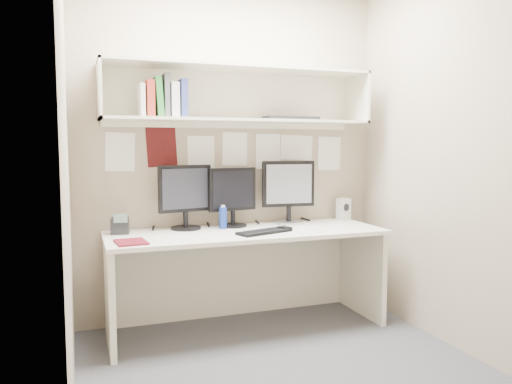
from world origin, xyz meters
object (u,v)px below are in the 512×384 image
object	(u,v)px
monitor_center	(233,194)
keyboard	(264,232)
monitor_left	(185,194)
maroon_notebook	(131,242)
desk	(247,279)
monitor_right	(288,190)
desk_phone	(120,226)
speaker	(343,209)

from	to	relation	value
monitor_center	keyboard	size ratio (longest dim) A/B	1.13
keyboard	monitor_left	bearing A→B (deg)	123.71
monitor_left	maroon_notebook	size ratio (longest dim) A/B	2.08
desk	monitor_right	size ratio (longest dim) A/B	4.04
desk	monitor_right	xyz separation A→B (m)	(0.43, 0.22, 0.63)
monitor_center	desk_phone	size ratio (longest dim) A/B	3.01
desk	monitor_center	world-z (taller)	monitor_center
monitor_center	maroon_notebook	xyz separation A→B (m)	(-0.80, -0.42, -0.24)
monitor_center	speaker	size ratio (longest dim) A/B	2.50
monitor_center	desk	bearing A→B (deg)	-89.94
maroon_notebook	desk_phone	xyz separation A→B (m)	(-0.04, 0.36, 0.05)
desk	monitor_center	bearing A→B (deg)	99.76
monitor_left	speaker	size ratio (longest dim) A/B	2.64
desk_phone	monitor_right	bearing A→B (deg)	10.30
desk_phone	desk	bearing A→B (deg)	-2.77
desk	maroon_notebook	distance (m)	0.94
monitor_center	desk_phone	world-z (taller)	monitor_center
speaker	desk_phone	size ratio (longest dim) A/B	1.20
keyboard	speaker	xyz separation A→B (m)	(0.86, 0.40, 0.08)
keyboard	monitor_center	bearing A→B (deg)	88.55
monitor_right	desk_phone	distance (m)	1.32
monitor_right	monitor_center	bearing A→B (deg)	-174.87
monitor_center	monitor_right	distance (m)	0.46
monitor_center	monitor_left	bearing A→B (deg)	170.31
monitor_left	desk	bearing A→B (deg)	-39.69
monitor_left	desk_phone	world-z (taller)	monitor_left
monitor_left	keyboard	world-z (taller)	monitor_left
monitor_left	speaker	xyz separation A→B (m)	(1.34, 0.03, -0.17)
monitor_center	monitor_right	bearing A→B (deg)	-9.72
keyboard	desk_phone	world-z (taller)	desk_phone
speaker	monitor_center	bearing A→B (deg)	164.54
desk	speaker	size ratio (longest dim) A/B	11.17
desk	speaker	world-z (taller)	speaker
maroon_notebook	desk_phone	size ratio (longest dim) A/B	1.53
maroon_notebook	desk_phone	world-z (taller)	desk_phone
monitor_right	speaker	size ratio (longest dim) A/B	2.77
monitor_left	monitor_center	size ratio (longest dim) A/B	1.06
monitor_right	speaker	bearing A→B (deg)	8.36
monitor_left	monitor_center	world-z (taller)	monitor_left
keyboard	maroon_notebook	distance (m)	0.92
desk_phone	monitor_left	bearing A→B (deg)	14.33
monitor_right	speaker	xyz separation A→B (m)	(0.51, 0.03, -0.18)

